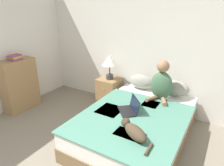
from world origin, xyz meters
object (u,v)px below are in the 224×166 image
(bed, at_px, (137,126))
(table_lamp, at_px, (110,62))
(laptop_open, at_px, (129,109))
(book_stack_top, at_px, (15,57))
(cat_tabby, at_px, (134,131))
(pillow_near, at_px, (142,81))
(pillow_far, at_px, (175,88))
(nightstand, at_px, (109,91))
(bookshelf, at_px, (20,85))
(person_sitting, at_px, (161,83))

(bed, relative_size, table_lamp, 4.22)
(laptop_open, bearing_deg, book_stack_top, -127.56)
(cat_tabby, bearing_deg, table_lamp, -20.32)
(pillow_near, height_order, pillow_far, same)
(nightstand, relative_size, book_stack_top, 2.38)
(cat_tabby, height_order, bookshelf, bookshelf)
(nightstand, bearing_deg, pillow_far, 3.22)
(nightstand, bearing_deg, book_stack_top, -142.60)
(bed, distance_m, book_stack_top, 2.61)
(bookshelf, bearing_deg, nightstand, 37.44)
(bed, bearing_deg, nightstand, 140.70)
(cat_tabby, bearing_deg, bed, -40.87)
(book_stack_top, bearing_deg, table_lamp, 36.79)
(book_stack_top, bearing_deg, person_sitting, 18.89)
(bed, bearing_deg, person_sitting, 76.88)
(bed, bearing_deg, pillow_far, 70.46)
(cat_tabby, bearing_deg, pillow_near, -41.16)
(pillow_near, bearing_deg, table_lamp, -172.93)
(pillow_near, xyz_separation_m, laptop_open, (0.21, -0.96, -0.09))
(pillow_far, xyz_separation_m, cat_tabby, (-0.11, -1.51, -0.05))
(pillow_near, bearing_deg, person_sitting, -30.84)
(pillow_near, bearing_deg, bed, -70.48)
(pillow_near, bearing_deg, nightstand, -173.82)
(nightstand, relative_size, table_lamp, 1.16)
(laptop_open, height_order, table_lamp, table_lamp)
(laptop_open, xyz_separation_m, book_stack_top, (-2.34, -0.21, 0.55))
(pillow_near, relative_size, person_sitting, 0.72)
(table_lamp, bearing_deg, pillow_far, 3.63)
(nightstand, xyz_separation_m, table_lamp, (0.02, -0.01, 0.65))
(pillow_near, distance_m, cat_tabby, 1.60)
(bed, relative_size, bookshelf, 2.04)
(table_lamp, height_order, book_stack_top, book_stack_top)
(bed, xyz_separation_m, cat_tabby, (0.22, -0.60, 0.33))
(bed, relative_size, laptop_open, 4.86)
(nightstand, bearing_deg, laptop_open, -44.25)
(person_sitting, distance_m, bookshelf, 2.76)
(laptop_open, relative_size, table_lamp, 0.87)
(cat_tabby, distance_m, nightstand, 1.92)
(person_sitting, relative_size, bookshelf, 0.67)
(book_stack_top, bearing_deg, cat_tabby, -7.19)
(nightstand, height_order, book_stack_top, book_stack_top)
(bookshelf, bearing_deg, table_lamp, 36.83)
(bookshelf, distance_m, book_stack_top, 0.57)
(bed, bearing_deg, bookshelf, -173.94)
(bed, xyz_separation_m, book_stack_top, (-2.46, -0.26, 0.84))
(person_sitting, bearing_deg, laptop_open, -110.76)
(person_sitting, distance_m, cat_tabby, 1.25)
(bed, height_order, table_lamp, table_lamp)
(person_sitting, distance_m, book_stack_top, 2.77)
(pillow_near, height_order, bookshelf, bookshelf)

